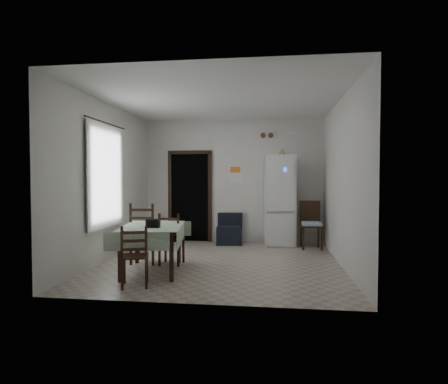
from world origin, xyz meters
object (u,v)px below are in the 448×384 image
navy_seat (229,229)px  dining_chair_near_head (135,255)px  dining_table (153,249)px  fridge (280,200)px  corner_chair (311,225)px  dining_chair_far_right (172,239)px  dining_chair_far_left (145,233)px

navy_seat → dining_chair_near_head: 3.67m
dining_table → dining_chair_near_head: bearing=-97.8°
fridge → navy_seat: fridge is taller
dining_table → navy_seat: bearing=61.8°
dining_chair_near_head → fridge: bearing=-137.4°
corner_chair → dining_chair_near_head: corner_chair is taller
fridge → dining_chair_far_right: bearing=-137.9°
dining_chair_near_head → corner_chair: bearing=-147.8°
dining_table → dining_chair_far_right: (0.17, 0.54, 0.08)m
navy_seat → fridge: bearing=-6.9°
fridge → corner_chair: 0.91m
fridge → dining_chair_far_right: size_ratio=2.24×
dining_chair_far_right → dining_chair_near_head: bearing=85.9°
dining_chair_near_head → dining_chair_far_right: bearing=-113.4°
dining_chair_far_left → dining_chair_far_right: size_ratio=1.19×
dining_table → dining_chair_far_left: 0.69m
dining_chair_far_right → dining_chair_near_head: 1.39m
corner_chair → navy_seat: bearing=165.7°
dining_table → dining_chair_near_head: size_ratio=1.65×
dining_chair_far_right → fridge: bearing=-129.4°
navy_seat → dining_table: (-0.93, -2.71, 0.02)m
dining_chair_far_right → corner_chair: bearing=-142.8°
fridge → dining_chair_far_left: 3.25m
corner_chair → dining_chair_far_right: (-2.59, -1.82, -0.06)m
dining_chair_near_head → navy_seat: bearing=-121.6°
navy_seat → corner_chair: 1.86m
corner_chair → dining_chair_far_left: dining_chair_far_left is taller
corner_chair → dining_table: size_ratio=0.72×
corner_chair → dining_chair_far_left: size_ratio=0.95×
fridge → corner_chair: size_ratio=1.99×
fridge → navy_seat: bearing=173.5°
fridge → dining_table: fridge is taller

